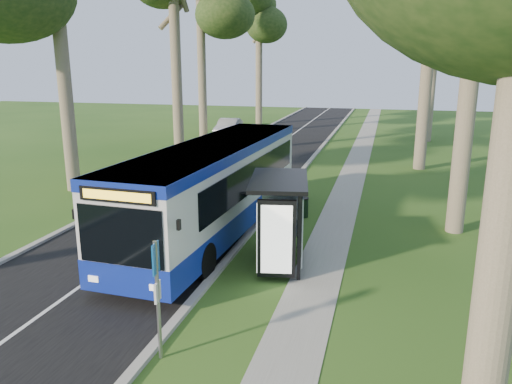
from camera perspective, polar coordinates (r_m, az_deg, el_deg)
ground at (r=15.63m, az=-4.36°, el=-9.13°), size 120.00×120.00×0.00m
road at (r=25.69m, az=-4.48°, el=0.37°), size 7.00×100.00×0.02m
kerb_east at (r=24.77m, az=3.19°, el=-0.02°), size 0.25×100.00×0.12m
kerb_west at (r=27.01m, az=-11.51°, el=0.93°), size 0.25×100.00×0.12m
centre_line at (r=25.69m, az=-4.48°, el=0.40°), size 0.12×100.00×0.00m
footpath at (r=24.39m, az=10.11°, el=-0.58°), size 1.50×100.00×0.02m
bus at (r=18.58m, az=-4.60°, el=0.47°), size 3.32×12.98×3.41m
bus_stop_sign at (r=10.89m, az=-11.23°, el=-10.63°), size 0.10×0.38×2.71m
bus_shelter at (r=15.26m, az=2.80°, el=-1.83°), size 2.29×3.49×2.78m
litter_bin at (r=20.95m, az=5.39°, el=-1.74°), size 0.48×0.48×0.83m
car_white at (r=44.64m, az=-3.53°, el=7.26°), size 2.12×4.15×1.35m
car_silver at (r=44.21m, az=-3.16°, el=7.34°), size 2.04×4.90×1.57m
tree_west_e at (r=53.50m, az=0.35°, el=20.56°), size 5.20×5.20×16.13m
tree_east_d at (r=43.88m, az=20.13°, el=19.72°), size 5.20×5.20×14.72m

